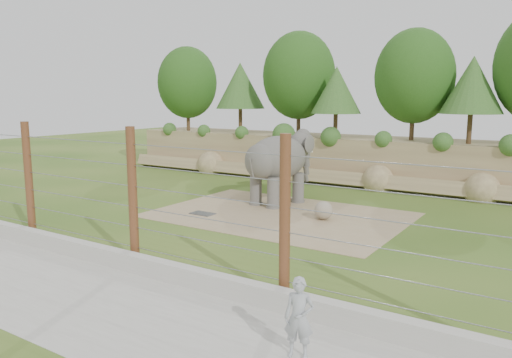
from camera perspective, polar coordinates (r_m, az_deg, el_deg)
The scene contains 10 objects.
ground at distance 18.43m, azimuth -3.39°, elevation -5.77°, with size 90.00×90.00×0.00m, color #315819.
back_embankment at distance 28.79m, azimuth 12.73°, elevation 7.48°, with size 30.00×5.52×8.77m.
dirt_patch at distance 20.60m, azimuth 2.69°, elevation -4.11°, with size 10.00×7.00×0.02m, color #9E865D.
drain_grate at distance 20.81m, azimuth -6.12°, elevation -3.94°, with size 1.00×0.60×0.03m, color #262628.
elephant at distance 22.46m, azimuth 2.46°, elevation 1.20°, with size 1.71×3.99×3.23m, color #5A5751, non-canonical shape.
stone_ball at distance 19.88m, azimuth 7.72°, elevation -3.57°, with size 0.73×0.73×0.73m, color gray.
retaining_wall at distance 14.81m, azimuth -15.06°, elevation -8.91°, with size 26.00×0.35×0.50m, color #B1AEA4.
walkway at distance 13.72m, azimuth -21.34°, elevation -11.82°, with size 26.00×4.00×0.01m, color #B1AEA4.
barrier_fence at distance 14.69m, azimuth -13.91°, elevation -1.94°, with size 20.26×0.26×4.00m.
zookeeper at distance 9.60m, azimuth 4.94°, elevation -15.52°, with size 0.56×0.37×1.54m, color #B5B9BF.
Camera 1 is at (10.56, -14.32, 4.82)m, focal length 35.00 mm.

